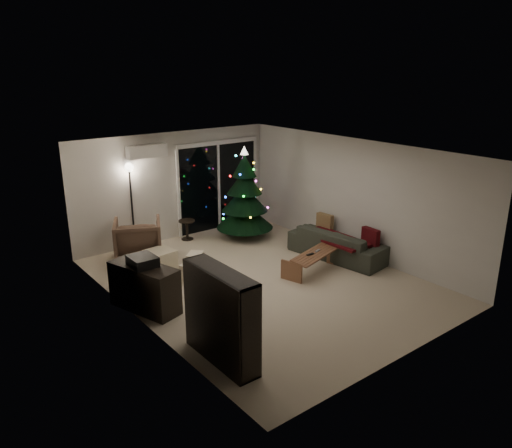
{
  "coord_description": "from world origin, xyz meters",
  "views": [
    {
      "loc": [
        -5.45,
        -6.82,
        3.97
      ],
      "look_at": [
        0.1,
        0.3,
        1.05
      ],
      "focal_mm": 35.0,
      "sensor_mm": 36.0,
      "label": 1
    }
  ],
  "objects": [
    {
      "name": "ottoman",
      "position": [
        -1.3,
        1.59,
        0.23
      ],
      "size": [
        0.55,
        0.55,
        0.45
      ],
      "primitive_type": "cube",
      "rotation": [
        0.0,
        0.0,
        0.11
      ],
      "color": "beige",
      "rests_on": "floor"
    },
    {
      "name": "bookshelf",
      "position": [
        -2.25,
        -1.73,
        0.67
      ],
      "size": [
        0.43,
        1.37,
        1.35
      ],
      "primitive_type": null,
      "rotation": [
        0.0,
        0.0,
        0.07
      ],
      "color": "black",
      "rests_on": "floor"
    },
    {
      "name": "cushion_a",
      "position": [
        2.3,
        0.61,
        0.56
      ],
      "size": [
        0.16,
        0.42,
        0.41
      ],
      "primitive_type": "cube",
      "rotation": [
        0.0,
        0.0,
        0.09
      ],
      "color": "#9C7146",
      "rests_on": "sofa"
    },
    {
      "name": "stereo",
      "position": [
        -2.25,
        0.32,
        0.87
      ],
      "size": [
        0.4,
        0.47,
        0.17
      ],
      "primitive_type": "cube",
      "color": "black",
      "rests_on": "media_cabinet"
    },
    {
      "name": "christmas_tree",
      "position": [
        1.27,
        2.24,
        1.09
      ],
      "size": [
        1.39,
        1.39,
        2.17
      ],
      "primitive_type": "cone",
      "rotation": [
        0.0,
        0.0,
        0.03
      ],
      "color": "black",
      "rests_on": "floor"
    },
    {
      "name": "coffee_table",
      "position": [
        1.09,
        -0.34,
        0.21
      ],
      "size": [
        1.39,
        0.8,
        0.42
      ],
      "primitive_type": null,
      "rotation": [
        0.0,
        0.0,
        0.28
      ],
      "color": "brown",
      "rests_on": "floor"
    },
    {
      "name": "cardboard_box_a",
      "position": [
        -0.97,
        0.88,
        0.16
      ],
      "size": [
        0.55,
        0.48,
        0.32
      ],
      "primitive_type": "cube",
      "rotation": [
        0.0,
        0.0,
        0.37
      ],
      "color": "white",
      "rests_on": "floor"
    },
    {
      "name": "side_table",
      "position": [
        0.1,
        2.94,
        0.24
      ],
      "size": [
        0.45,
        0.45,
        0.47
      ],
      "primitive_type": "cylinder",
      "rotation": [
        0.0,
        0.0,
        0.23
      ],
      "color": "black",
      "rests_on": "floor"
    },
    {
      "name": "cushion_b",
      "position": [
        2.3,
        -0.69,
        0.56
      ],
      "size": [
        0.15,
        0.42,
        0.41
      ],
      "primitive_type": "cube",
      "rotation": [
        0.0,
        0.0,
        -0.07
      ],
      "color": "#400E16",
      "rests_on": "sofa"
    },
    {
      "name": "armchair",
      "position": [
        -1.35,
        2.46,
        0.44
      ],
      "size": [
        1.27,
        1.28,
        0.88
      ],
      "primitive_type": "imported",
      "rotation": [
        0.0,
        0.0,
        2.69
      ],
      "color": "#462F28",
      "rests_on": "floor"
    },
    {
      "name": "remote_b",
      "position": [
        1.19,
        -0.29,
        0.43
      ],
      "size": [
        0.16,
        0.09,
        0.02
      ],
      "primitive_type": "cube",
      "rotation": [
        0.0,
        0.0,
        0.35
      ],
      "color": "slate",
      "rests_on": "coffee_table"
    },
    {
      "name": "remote_a",
      "position": [
        0.94,
        -0.34,
        0.43
      ],
      "size": [
        0.16,
        0.05,
        0.02
      ],
      "primitive_type": "cube",
      "color": "black",
      "rests_on": "coffee_table"
    },
    {
      "name": "cardboard_box_b",
      "position": [
        -0.58,
        1.46,
        0.13
      ],
      "size": [
        0.46,
        0.46,
        0.26
      ],
      "primitive_type": "cube",
      "rotation": [
        0.0,
        0.0,
        0.74
      ],
      "color": "white",
      "rests_on": "floor"
    },
    {
      "name": "floor_lamp",
      "position": [
        -1.1,
        3.21,
        0.94
      ],
      "size": [
        0.3,
        0.3,
        1.87
      ],
      "primitive_type": "cylinder",
      "color": "black",
      "rests_on": "floor"
    },
    {
      "name": "sofa_throw",
      "position": [
        1.95,
        -0.04,
        0.45
      ],
      "size": [
        0.66,
        1.53,
        0.05
      ],
      "primitive_type": "cube",
      "color": "#400E16",
      "rests_on": "sofa"
    },
    {
      "name": "media_cabinet",
      "position": [
        -2.25,
        0.32,
        0.39
      ],
      "size": [
        0.82,
        1.34,
        0.79
      ],
      "primitive_type": "cube",
      "rotation": [
        0.0,
        0.0,
        0.29
      ],
      "color": "black",
      "rests_on": "floor"
    },
    {
      "name": "room",
      "position": [
        0.46,
        1.49,
        1.02
      ],
      "size": [
        6.5,
        7.51,
        2.6
      ],
      "color": "beige",
      "rests_on": "ground"
    },
    {
      "name": "sofa",
      "position": [
        2.05,
        -0.04,
        0.31
      ],
      "size": [
        1.11,
        2.22,
        0.62
      ],
      "primitive_type": "imported",
      "rotation": [
        0.0,
        0.0,
        1.71
      ],
      "color": "#262924",
      "rests_on": "floor"
    }
  ]
}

